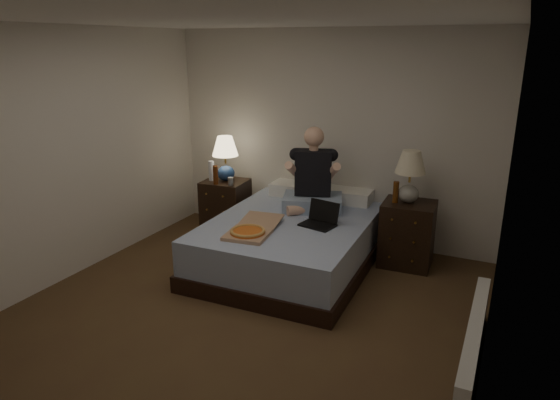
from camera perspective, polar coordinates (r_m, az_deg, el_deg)
The scene contains 18 objects.
floor at distance 4.53m, azimuth -5.07°, elevation -13.48°, with size 4.00×4.50×0.00m, color brown.
ceiling at distance 3.89m, azimuth -6.11°, elevation 20.01°, with size 4.00×4.50×0.00m, color white.
wall_back at distance 6.02m, azimuth 5.60°, elevation 7.13°, with size 4.00×2.50×0.00m, color silver.
wall_left at distance 5.32m, azimuth -24.41°, elevation 4.28°, with size 4.50×2.50×0.00m, color silver.
wall_right at distance 3.49m, azimuth 23.96°, elevation -2.00°, with size 4.50×2.50×0.00m, color silver.
bed at distance 5.42m, azimuth 1.36°, elevation -4.83°, with size 1.59×2.11×0.53m, color #546FA9.
nightstand_left at distance 6.38m, azimuth -6.22°, elevation -0.75°, with size 0.52×0.47×0.68m, color black.
nightstand_right at distance 5.58m, azimuth 14.33°, elevation -3.77°, with size 0.54×0.49×0.70m, color black.
lamp_left at distance 6.22m, azimuth -6.25°, elevation 4.72°, with size 0.32×0.32×0.56m, color #26488B, non-canonical shape.
lamp_right at distance 5.41m, azimuth 14.61°, elevation 2.58°, with size 0.32×0.32×0.56m, color #9B9B93, non-canonical shape.
water_bottle at distance 6.28m, azimuth -7.85°, elevation 3.33°, with size 0.07×0.07×0.25m, color silver.
soda_can at distance 6.05m, azimuth -5.67°, elevation 2.13°, with size 0.07×0.07×0.10m, color #AFAFAA.
beer_bottle_left at distance 6.11m, azimuth -7.37°, elevation 2.85°, with size 0.06×0.06×0.23m, color #5A290C.
beer_bottle_right at distance 5.41m, azimuth 13.09°, elevation 0.88°, with size 0.06×0.06×0.23m, color #5A2E0C.
person at distance 5.52m, azimuth 3.81°, elevation 3.51°, with size 0.66×0.52×0.93m, color black, non-canonical shape.
laptop at distance 5.10m, azimuth 4.33°, elevation -1.72°, with size 0.34×0.28×0.24m, color black, non-canonical shape.
pizza_box at distance 4.86m, azimuth -3.72°, elevation -3.71°, with size 0.40×0.76×0.08m, color tan, non-canonical shape.
radiator at distance 4.06m, azimuth 21.16°, elevation -15.36°, with size 0.10×1.60×0.40m, color silver.
Camera 1 is at (2.02, -3.32, 2.32)m, focal length 32.00 mm.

